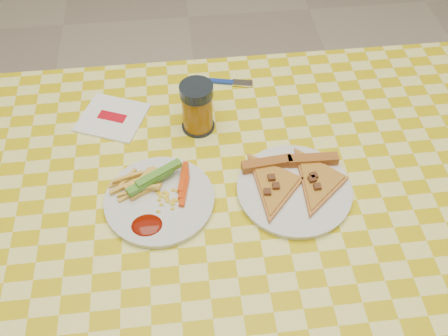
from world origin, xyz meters
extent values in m
cylinder|color=silver|center=(-0.54, 0.34, 0.35)|extent=(0.06, 0.06, 0.71)
cylinder|color=silver|center=(0.54, 0.34, 0.35)|extent=(0.06, 0.06, 0.71)
cube|color=brown|center=(0.00, 0.00, 0.73)|extent=(1.20, 0.80, 0.04)
cylinder|color=silver|center=(-0.13, 0.00, 0.76)|extent=(0.22, 0.22, 0.01)
cylinder|color=silver|center=(0.14, 0.00, 0.76)|extent=(0.29, 0.29, 0.01)
cube|color=#1D6A10|center=(-0.14, 0.04, 0.79)|extent=(0.10, 0.08, 0.02)
cube|color=#D73E09|center=(-0.08, 0.03, 0.78)|extent=(0.06, 0.08, 0.02)
ellipsoid|color=#690D02|center=(-0.16, -0.06, 0.77)|extent=(0.06, 0.05, 0.01)
cube|color=#A26424|center=(0.09, 0.06, 0.78)|extent=(0.11, 0.03, 0.02)
cube|color=#A26424|center=(0.18, 0.06, 0.78)|extent=(0.10, 0.03, 0.02)
cylinder|color=black|center=(-0.04, 0.20, 0.76)|extent=(0.07, 0.07, 0.01)
cylinder|color=#8A520F|center=(-0.04, 0.20, 0.80)|extent=(0.07, 0.07, 0.10)
cylinder|color=black|center=(-0.04, 0.20, 0.86)|extent=(0.07, 0.07, 0.02)
cube|color=white|center=(-0.23, 0.25, 0.76)|extent=(0.18, 0.17, 0.01)
cube|color=red|center=(-0.23, 0.25, 0.76)|extent=(0.07, 0.05, 0.00)
cube|color=#163197|center=(0.00, 0.35, 0.76)|extent=(0.11, 0.04, 0.01)
cube|color=silver|center=(0.08, 0.33, 0.76)|extent=(0.05, 0.03, 0.00)
camera|label=1|loc=(-0.07, -0.58, 1.55)|focal=40.00mm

